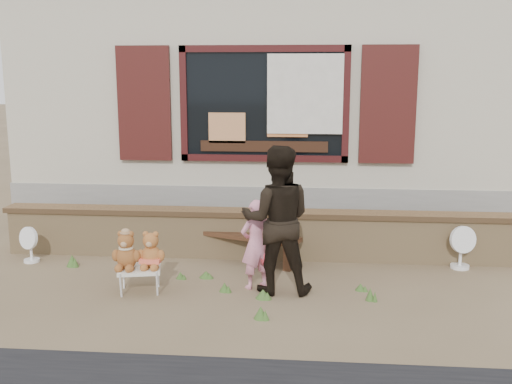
# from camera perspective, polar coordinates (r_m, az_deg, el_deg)

# --- Properties ---
(ground) EXTENTS (80.00, 80.00, 0.00)m
(ground) POSITION_cam_1_polar(r_m,az_deg,el_deg) (7.38, -0.41, -8.55)
(ground) COLOR brown
(ground) RESTS_ON ground
(shopfront) EXTENTS (8.04, 5.13, 4.00)m
(shopfront) POSITION_cam_1_polar(r_m,az_deg,el_deg) (11.43, 1.73, 8.75)
(shopfront) COLOR #B1A88F
(shopfront) RESTS_ON ground
(brick_wall) EXTENTS (7.10, 0.36, 0.67)m
(brick_wall) POSITION_cam_1_polar(r_m,az_deg,el_deg) (8.23, 0.25, -3.96)
(brick_wall) COLOR tan
(brick_wall) RESTS_ON ground
(bench) EXTENTS (1.54, 0.86, 0.39)m
(bench) POSITION_cam_1_polar(r_m,az_deg,el_deg) (8.07, -1.06, -4.68)
(bench) COLOR #382113
(bench) RESTS_ON ground
(folding_chair) EXTENTS (0.56, 0.51, 0.29)m
(folding_chair) POSITION_cam_1_polar(r_m,az_deg,el_deg) (7.11, -11.02, -7.29)
(folding_chair) COLOR silver
(folding_chair) RESTS_ON ground
(teddy_bear_left) EXTENTS (0.38, 0.35, 0.45)m
(teddy_bear_left) POSITION_cam_1_polar(r_m,az_deg,el_deg) (7.04, -12.24, -5.35)
(teddy_bear_left) COLOR brown
(teddy_bear_left) RESTS_ON folding_chair
(teddy_bear_right) EXTENTS (0.37, 0.34, 0.44)m
(teddy_bear_right) POSITION_cam_1_polar(r_m,az_deg,el_deg) (7.02, -9.95, -5.36)
(teddy_bear_right) COLOR brown
(teddy_bear_right) RESTS_ON folding_chair
(child) EXTENTS (0.47, 0.43, 1.07)m
(child) POSITION_cam_1_polar(r_m,az_deg,el_deg) (7.03, -0.03, -4.98)
(child) COLOR pink
(child) RESTS_ON ground
(adult) EXTENTS (0.85, 0.68, 1.71)m
(adult) POSITION_cam_1_polar(r_m,az_deg,el_deg) (6.85, 2.02, -2.66)
(adult) COLOR black
(adult) RESTS_ON ground
(fan_left) EXTENTS (0.32, 0.21, 0.49)m
(fan_left) POSITION_cam_1_polar(r_m,az_deg,el_deg) (8.61, -20.67, -4.67)
(fan_left) COLOR white
(fan_left) RESTS_ON ground
(fan_right) EXTENTS (0.37, 0.24, 0.57)m
(fan_right) POSITION_cam_1_polar(r_m,az_deg,el_deg) (8.23, 18.94, -4.97)
(fan_right) COLOR white
(fan_right) RESTS_ON ground
(grass_tufts) EXTENTS (3.92, 1.64, 0.16)m
(grass_tufts) POSITION_cam_1_polar(r_m,az_deg,el_deg) (7.17, -3.75, -8.70)
(grass_tufts) COLOR #3E6227
(grass_tufts) RESTS_ON ground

